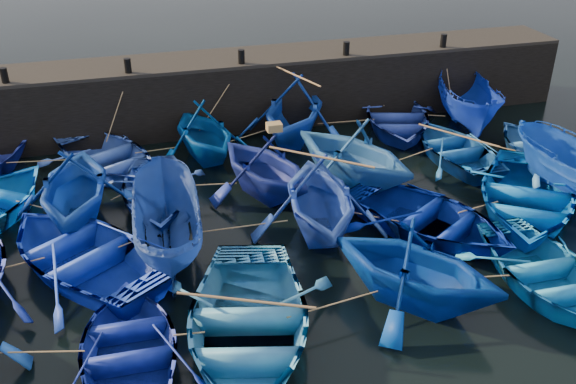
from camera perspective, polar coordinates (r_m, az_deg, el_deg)
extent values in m
plane|color=black|center=(16.46, 2.95, -7.33)|extent=(120.00, 120.00, 0.00)
cube|color=black|center=(24.96, -4.45, 8.92)|extent=(26.00, 2.50, 2.50)
cube|color=black|center=(24.55, -4.57, 11.80)|extent=(26.00, 2.50, 0.12)
cylinder|color=black|center=(23.51, -23.91, 9.46)|extent=(0.24, 0.24, 0.50)
cylinder|color=black|center=(23.22, -14.06, 10.85)|extent=(0.24, 0.24, 0.50)
cylinder|color=black|center=(23.61, -4.17, 11.91)|extent=(0.24, 0.24, 0.50)
cylinder|color=black|center=(24.65, 5.20, 12.60)|extent=(0.24, 0.24, 0.50)
cylinder|color=black|center=(26.27, 13.65, 12.94)|extent=(0.24, 0.24, 0.50)
imported|color=blue|center=(22.02, -15.76, 3.00)|extent=(5.48, 6.04, 1.03)
imported|color=#003E86|center=(22.03, -7.52, 5.39)|extent=(4.16, 4.57, 2.07)
imported|color=#0F399D|center=(23.22, 0.56, 7.42)|extent=(5.81, 6.06, 2.47)
imported|color=navy|center=(24.65, 9.63, 6.51)|extent=(4.78, 5.75, 1.03)
imported|color=#0E2A9B|center=(25.39, 15.74, 7.64)|extent=(3.20, 5.45, 1.98)
imported|color=navy|center=(19.02, -18.42, 0.61)|extent=(4.28, 4.83, 2.36)
imported|color=#2E51B3|center=(19.56, -11.64, 0.02)|extent=(3.41, 4.65, 0.94)
imported|color=navy|center=(19.46, -2.06, 2.47)|extent=(4.83, 5.12, 2.14)
imported|color=#1E558F|center=(20.06, 5.84, 3.58)|extent=(5.67, 5.90, 2.39)
imported|color=navy|center=(22.72, 14.73, 3.79)|extent=(3.35, 4.53, 0.91)
imported|color=#2763AA|center=(23.35, 22.09, 3.39)|extent=(3.79, 5.08, 1.01)
imported|color=#1636D0|center=(17.07, -17.85, -5.10)|extent=(6.29, 6.69, 1.13)
imported|color=navy|center=(16.97, -10.79, -2.86)|extent=(2.07, 4.89, 1.86)
imported|color=blue|center=(17.49, 2.80, -0.41)|extent=(4.45, 4.96, 2.34)
imported|color=navy|center=(18.17, 12.42, -2.26)|extent=(5.73, 6.18, 1.04)
imported|color=#024FB4|center=(19.91, 20.36, -0.36)|extent=(6.51, 7.01, 1.18)
imported|color=navy|center=(14.09, -13.84, -13.22)|extent=(3.23, 4.43, 0.90)
imported|color=#2E79C4|center=(14.07, -3.72, -11.57)|extent=(5.29, 6.48, 1.18)
imported|color=navy|center=(15.12, 11.31, -6.39)|extent=(5.56, 5.60, 2.23)
imported|color=blue|center=(16.92, 21.91, -6.61)|extent=(3.36, 4.64, 0.95)
cube|color=olive|center=(19.03, -1.23, 5.79)|extent=(0.44, 0.35, 0.24)
cylinder|color=tan|center=(22.38, -21.51, 2.55)|extent=(2.71, 0.45, 0.04)
cylinder|color=tan|center=(22.05, -11.59, 3.68)|extent=(1.44, 0.14, 0.04)
cylinder|color=tan|center=(22.79, -3.34, 5.09)|extent=(1.61, 0.74, 0.04)
cylinder|color=tan|center=(23.98, 5.20, 6.25)|extent=(2.17, 0.19, 0.04)
cylinder|color=tan|center=(25.06, 12.68, 6.66)|extent=(0.94, 0.42, 0.04)
cylinder|color=tan|center=(19.75, -21.90, -1.05)|extent=(0.86, 0.70, 0.04)
cylinder|color=tan|center=(19.38, -14.88, -0.40)|extent=(0.44, 0.34, 0.04)
cylinder|color=tan|center=(19.54, -6.83, 0.67)|extent=(1.51, 0.28, 0.04)
cylinder|color=tan|center=(19.97, 1.92, 1.53)|extent=(1.01, 0.15, 0.04)
cylinder|color=tan|center=(21.44, 10.50, 3.04)|extent=(2.30, 0.87, 0.04)
cylinder|color=tan|center=(22.96, 18.49, 3.76)|extent=(1.03, 1.14, 0.04)
cylinder|color=tan|center=(17.18, -22.74, -5.91)|extent=(1.15, 0.27, 0.04)
cylinder|color=tan|center=(17.09, -14.25, -4.54)|extent=(0.38, 0.20, 0.04)
cylinder|color=tan|center=(17.36, -3.83, -3.05)|extent=(2.37, 0.07, 0.04)
cylinder|color=tan|center=(17.91, 7.64, -2.18)|extent=(1.15, 0.88, 0.04)
cylinder|color=tan|center=(19.00, 16.57, -1.29)|extent=(1.41, 0.31, 0.04)
cylinder|color=tan|center=(20.47, 22.57, -0.12)|extent=(0.13, 0.05, 0.04)
cylinder|color=tan|center=(14.38, -21.39, -13.10)|extent=(1.87, 0.49, 0.04)
cylinder|color=tan|center=(14.01, -8.78, -12.35)|extent=(0.66, 0.10, 0.04)
cylinder|color=tan|center=(14.65, 4.08, -9.90)|extent=(2.28, 0.39, 0.04)
cylinder|color=tan|center=(16.09, 16.78, -7.25)|extent=(1.58, 0.31, 0.04)
cylinder|color=tan|center=(23.11, -14.91, 7.26)|extent=(1.09, 0.94, 2.09)
cylinder|color=tan|center=(23.41, -6.00, 8.36)|extent=(1.84, 0.83, 2.09)
cylinder|color=tan|center=(24.04, -2.10, 9.05)|extent=(1.63, 0.12, 2.09)
cylinder|color=tan|center=(25.12, 6.95, 9.74)|extent=(1.60, 0.28, 2.09)
cylinder|color=tan|center=(26.35, 14.02, 10.01)|extent=(0.34, 0.68, 2.08)
cylinder|color=#99724C|center=(22.79, 0.57, 10.38)|extent=(1.08, 2.84, 0.06)
cylinder|color=#99724C|center=(22.52, 14.88, 4.91)|extent=(1.77, 2.49, 0.06)
cylinder|color=#99724C|center=(16.94, 2.90, 3.13)|extent=(2.34, 1.97, 0.06)
cylinder|color=#99724C|center=(13.68, -3.80, -9.59)|extent=(2.74, 1.32, 0.06)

